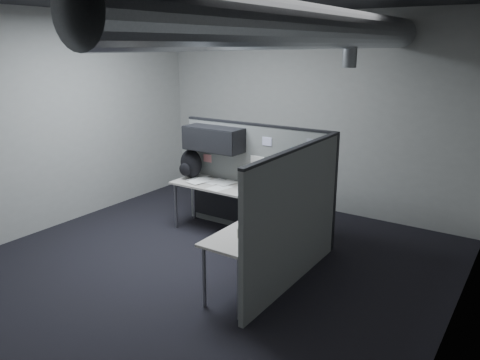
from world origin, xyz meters
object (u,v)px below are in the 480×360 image
Objects in this scene: desk at (247,207)px; keyboard at (258,202)px; backpack at (191,164)px; monitor at (296,185)px; phone at (259,225)px.

keyboard reaches higher than desk.
backpack is (-1.49, 0.44, 0.20)m from keyboard.
keyboard is (0.22, -0.08, 0.14)m from desk.
monitor reaches higher than desk.
monitor is 1.18× the size of keyboard.
keyboard is at bearing 3.19° from backpack.
phone reaches higher than desk.
phone is (0.07, -1.00, -0.21)m from monitor.
desk is 1.07m from phone.
phone is at bearing -93.13° from monitor.
monitor is (0.61, 0.18, 0.36)m from desk.
keyboard is at bearing -152.87° from monitor.
phone reaches higher than keyboard.
monitor is at bearing 14.41° from backpack.
monitor is 1.89m from backpack.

